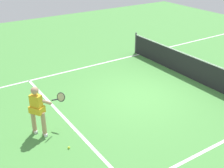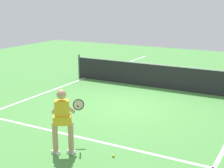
% 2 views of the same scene
% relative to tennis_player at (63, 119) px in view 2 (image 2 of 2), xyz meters
% --- Properties ---
extents(ground_plane, '(27.63, 27.63, 0.00)m').
position_rel_tennis_player_xyz_m(ground_plane, '(-0.26, 3.94, -0.85)').
color(ground_plane, '#4C9342').
extents(service_line_marking, '(7.01, 0.10, 0.01)m').
position_rel_tennis_player_xyz_m(service_line_marking, '(-0.26, 0.94, -0.84)').
color(service_line_marking, white).
rests_on(service_line_marking, ground).
extents(sideline_left_marking, '(0.10, 19.25, 0.01)m').
position_rel_tennis_player_xyz_m(sideline_left_marking, '(-3.77, 3.94, -0.84)').
color(sideline_left_marking, white).
rests_on(sideline_left_marking, ground).
extents(court_net, '(7.69, 0.08, 1.06)m').
position_rel_tennis_player_xyz_m(court_net, '(-0.26, 6.63, -0.35)').
color(court_net, '#4C4C51').
rests_on(court_net, ground).
extents(tennis_player, '(0.68, 1.14, 1.55)m').
position_rel_tennis_player_xyz_m(tennis_player, '(0.00, 0.00, 0.00)').
color(tennis_player, tan).
rests_on(tennis_player, ground).
extents(tennis_ball_near, '(0.07, 0.07, 0.07)m').
position_rel_tennis_player_xyz_m(tennis_ball_near, '(1.11, 0.38, -0.81)').
color(tennis_ball_near, '#D1E533').
rests_on(tennis_ball_near, ground).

